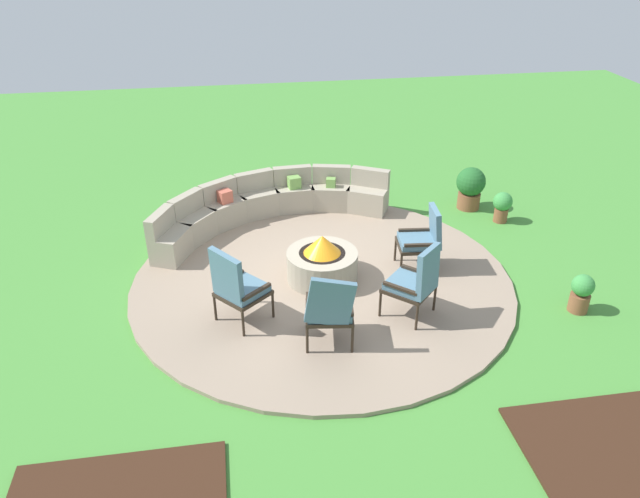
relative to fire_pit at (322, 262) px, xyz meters
The scene contains 12 objects.
ground_plane 0.34m from the fire_pit, ahead, with size 24.00×24.00×0.00m, color #478C38.
patio_circle 0.31m from the fire_pit, ahead, with size 5.67×5.67×0.06m, color gray.
mulch_bed_right 4.45m from the fire_pit, 54.94° to the right, with size 2.06×1.33×0.04m, color #382114.
fire_pit is the anchor object (origin of this frame).
curved_stone_bench 2.12m from the fire_pit, 108.63° to the left, with size 4.19×2.11×0.78m.
lounge_chair_front_left 1.59m from the fire_pit, 144.50° to the right, with size 0.82×0.84×1.15m.
lounge_chair_front_right 1.58m from the fire_pit, 95.93° to the right, with size 0.69×0.68×1.08m.
lounge_chair_back_left 1.58m from the fire_pit, 46.56° to the right, with size 0.82×0.83×1.09m.
lounge_chair_back_right 1.57m from the fire_pit, ahead, with size 0.66×0.60×1.01m.
potted_plant_0 3.77m from the fire_pit, 34.06° to the left, with size 0.53×0.53×0.80m.
potted_plant_1 3.78m from the fire_pit, 23.06° to the left, with size 0.34×0.34×0.56m.
potted_plant_2 3.65m from the fire_pit, 20.98° to the right, with size 0.31×0.31×0.57m.
Camera 1 is at (-1.24, -7.58, 4.90)m, focal length 33.86 mm.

